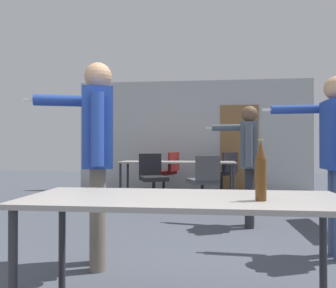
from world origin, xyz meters
TOP-DOWN VIEW (x-y plane):
  - back_wall at (0.03, 6.43)m, footprint 5.59×0.12m
  - conference_table_near at (0.14, 0.50)m, footprint 1.96×0.75m
  - conference_table_far at (-0.29, 5.23)m, footprint 2.36×0.76m
  - person_right_polo at (0.85, 2.95)m, footprint 0.71×0.65m
  - person_near_casual at (-0.70, 1.32)m, footprint 0.93×0.64m
  - person_left_plaid at (1.51, 1.79)m, footprint 0.77×0.59m
  - office_chair_far_right at (-0.58, 5.84)m, footprint 0.65×0.61m
  - office_chair_near_pushed at (0.26, 4.29)m, footprint 0.61×0.65m
  - office_chair_far_left at (-0.70, 4.60)m, footprint 0.62×0.66m
  - office_chair_mid_tucked at (0.71, 5.86)m, footprint 0.68×0.69m
  - beer_bottle at (0.58, 0.41)m, footprint 0.06×0.06m

SIDE VIEW (x-z plane):
  - office_chair_near_pushed at x=0.26m, z-range -0.03..0.87m
  - office_chair_far_left at x=-0.70m, z-range -0.03..0.90m
  - office_chair_mid_tucked at x=0.71m, z-range -0.03..0.91m
  - office_chair_far_right at x=-0.58m, z-range -0.03..0.91m
  - conference_table_near at x=0.14m, z-range 0.31..1.07m
  - conference_table_far at x=-0.29m, z-range 0.32..1.08m
  - beer_bottle at x=0.58m, z-range 0.75..1.10m
  - person_right_polo at x=0.85m, z-range 0.17..1.78m
  - person_left_plaid at x=1.51m, z-range 0.20..1.95m
  - person_near_casual at x=-0.70m, z-range 0.19..2.00m
  - back_wall at x=0.03m, z-range -0.01..2.64m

